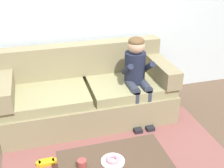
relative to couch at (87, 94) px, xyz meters
The scene contains 9 objects.
ground 0.92m from the couch, 80.86° to the right, with size 10.00×10.00×0.00m, color brown.
wall_back 1.20m from the couch, 76.17° to the left, with size 8.00×0.10×2.80m, color silver.
couch is the anchor object (origin of this frame).
coffee_table 1.37m from the couch, 91.23° to the right, with size 0.97×0.59×0.39m.
person_child 0.71m from the couch, 19.09° to the right, with size 0.34×0.58×1.10m.
plate 1.36m from the couch, 91.98° to the right, with size 0.21×0.21×0.01m, color white.
donut 1.36m from the couch, 91.98° to the right, with size 0.12×0.12×0.04m, color pink.
mug 1.40m from the couch, 103.21° to the right, with size 0.08×0.08×0.09m, color #993D38.
toy_controller 1.05m from the couch, 127.72° to the right, with size 0.23×0.09×0.05m.
Camera 1 is at (-0.71, -2.35, 2.13)m, focal length 45.64 mm.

